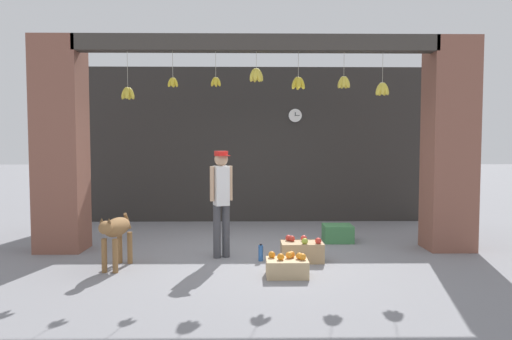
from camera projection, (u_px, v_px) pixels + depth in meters
ground_plane at (256, 254)px, 6.85m from camera, size 60.00×60.00×0.00m
shop_back_wall at (254, 145)px, 9.72m from camera, size 7.33×0.12×3.27m
shop_pillar_left at (61, 145)px, 7.02m from camera, size 0.70×0.60×3.27m
shop_pillar_right at (449, 145)px, 7.10m from camera, size 0.70×0.60×3.27m
storefront_awning at (259, 47)px, 6.79m from camera, size 5.43×0.28×0.97m
dog at (116, 231)px, 6.04m from camera, size 0.33×0.89×0.73m
shopkeeper at (221, 196)px, 6.61m from camera, size 0.32×0.29×1.56m
fruit_crate_oranges at (287, 267)px, 5.70m from camera, size 0.52×0.36×0.30m
fruit_crate_apples at (302, 251)px, 6.44m from camera, size 0.59×0.37×0.35m
produce_box_green at (338, 233)px, 7.72m from camera, size 0.48×0.42×0.29m
water_bottle at (261, 253)px, 6.45m from camera, size 0.07×0.07×0.25m
wall_clock at (295, 115)px, 9.62m from camera, size 0.29×0.03×0.29m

